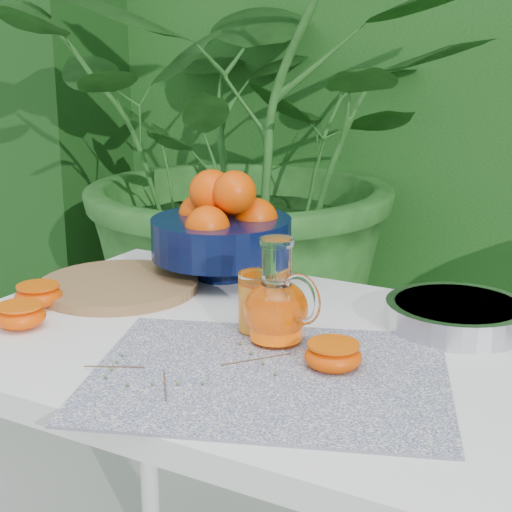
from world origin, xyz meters
The scene contains 10 objects.
potted_plant_left centered at (-0.74, 1.20, 0.88)m, with size 1.76×1.76×1.76m, color #22531C.
white_table centered at (-0.07, -0.07, 0.67)m, with size 1.00×0.70×0.75m.
placemat centered at (0.04, -0.19, 0.75)m, with size 0.51×0.39×0.00m, color #0C1348.
cutting_board centered at (-0.41, 0.02, 0.76)m, with size 0.30×0.30×0.02m, color olive.
fruit_bowl centered at (-0.28, 0.19, 0.85)m, with size 0.32×0.32×0.22m.
juice_pitcher centered at (-0.01, -0.08, 0.81)m, with size 0.15×0.13×0.17m.
juice_tumbler centered at (-0.06, -0.05, 0.80)m, with size 0.07×0.07×0.10m.
saute_pan centered at (0.22, 0.13, 0.77)m, with size 0.43×0.29×0.04m.
orange_halves centered at (-0.26, -0.16, 0.77)m, with size 0.68×0.20×0.04m.
thyme_sprigs centered at (-0.08, -0.24, 0.76)m, with size 0.26×0.23×0.01m.
Camera 1 is at (0.52, -1.11, 1.22)m, focal length 55.00 mm.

